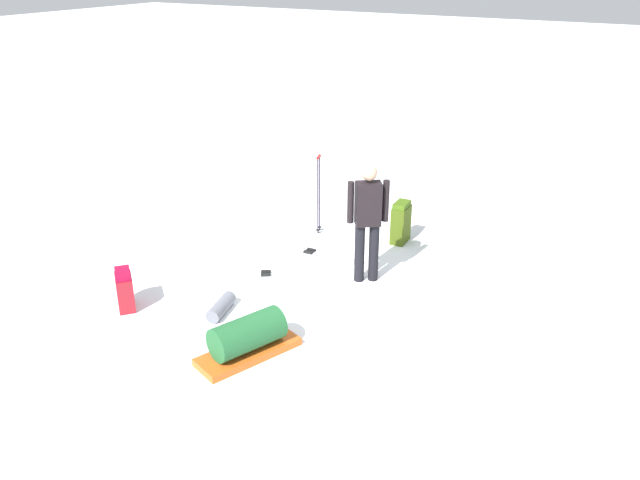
% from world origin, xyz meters
% --- Properties ---
extents(ground_plane, '(80.00, 80.00, 0.00)m').
position_xyz_m(ground_plane, '(0.00, 0.00, 0.00)').
color(ground_plane, white).
extents(skier_standing, '(0.38, 0.48, 1.70)m').
position_xyz_m(skier_standing, '(0.48, -0.47, 0.95)').
color(skier_standing, black).
rests_on(skier_standing, ground_plane).
extents(ski_pair_near, '(1.14, 1.65, 0.05)m').
position_xyz_m(ski_pair_near, '(-0.10, 0.83, 0.01)').
color(ski_pair_near, silver).
rests_on(ski_pair_near, ground_plane).
extents(ski_pair_far, '(0.24, 1.79, 0.05)m').
position_xyz_m(ski_pair_far, '(0.86, 0.67, 0.01)').
color(ski_pair_far, silver).
rests_on(ski_pair_far, ground_plane).
extents(backpack_large_dark, '(0.38, 0.24, 0.67)m').
position_xyz_m(backpack_large_dark, '(1.94, -0.37, 0.33)').
color(backpack_large_dark, '#3E5213').
rests_on(backpack_large_dark, ground_plane).
extents(backpack_bright, '(0.40, 0.42, 0.54)m').
position_xyz_m(backpack_bright, '(-1.76, 1.90, 0.26)').
color(backpack_bright, maroon).
rests_on(backpack_bright, ground_plane).
extents(ski_poles_planted_near, '(0.19, 0.11, 1.31)m').
position_xyz_m(ski_poles_planted_near, '(1.64, 0.96, 0.73)').
color(ski_poles_planted_near, '#22192B').
rests_on(ski_poles_planted_near, ground_plane).
extents(gear_sled, '(1.30, 0.86, 0.49)m').
position_xyz_m(gear_sled, '(-1.87, -0.11, 0.22)').
color(gear_sled, '#D6591C').
rests_on(gear_sled, ground_plane).
extents(sleeping_mat_rolled, '(0.58, 0.30, 0.18)m').
position_xyz_m(sleeping_mat_rolled, '(-1.26, 0.74, 0.09)').
color(sleeping_mat_rolled, slate).
rests_on(sleeping_mat_rolled, ground_plane).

